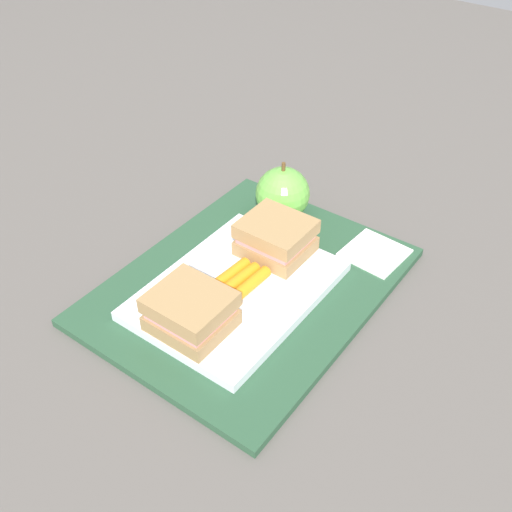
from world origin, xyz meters
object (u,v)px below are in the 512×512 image
at_px(sandwich_half_right, 276,237).
at_px(carrot_sticks_bundle, 237,282).
at_px(sandwich_half_left, 191,311).
at_px(food_tray, 237,290).
at_px(paper_napkin, 375,253).
at_px(apple, 283,194).

relative_size(sandwich_half_right, carrot_sticks_bundle, 1.04).
bearing_deg(sandwich_half_right, sandwich_half_left, 180.00).
distance_m(food_tray, sandwich_half_right, 0.08).
distance_m(food_tray, sandwich_half_left, 0.08).
bearing_deg(paper_napkin, carrot_sticks_bundle, 149.71).
bearing_deg(sandwich_half_right, paper_napkin, -48.98).
height_order(sandwich_half_right, paper_napkin, sandwich_half_right).
distance_m(carrot_sticks_bundle, apple, 0.17).
distance_m(sandwich_half_right, apple, 0.09).
relative_size(sandwich_half_left, carrot_sticks_bundle, 1.04).
bearing_deg(carrot_sticks_bundle, apple, 15.96).
relative_size(carrot_sticks_bundle, apple, 0.92).
xyz_separation_m(food_tray, apple, (0.16, 0.04, 0.03)).
relative_size(sandwich_half_left, sandwich_half_right, 1.00).
height_order(food_tray, apple, apple).
height_order(food_tray, sandwich_half_right, sandwich_half_right).
distance_m(food_tray, apple, 0.17).
relative_size(carrot_sticks_bundle, paper_napkin, 1.10).
xyz_separation_m(food_tray, sandwich_half_right, (0.08, 0.00, 0.03)).
xyz_separation_m(carrot_sticks_bundle, apple, (0.16, 0.05, 0.02)).
distance_m(food_tray, carrot_sticks_bundle, 0.01).
bearing_deg(sandwich_half_right, apple, 29.29).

